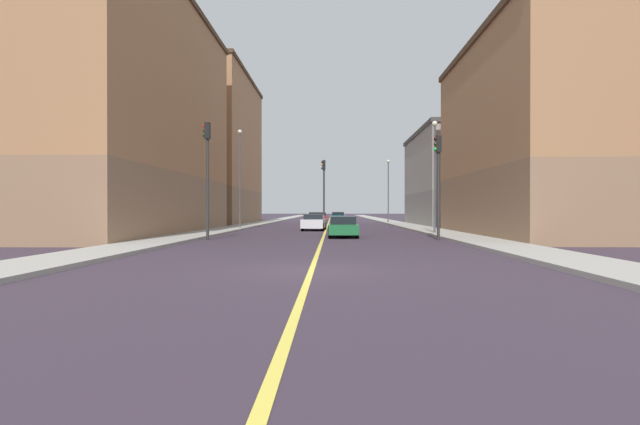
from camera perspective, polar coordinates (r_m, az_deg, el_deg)
ground_plane at (r=13.85m, az=-0.97°, el=-6.57°), size 400.00×400.00×0.00m
sidewalk_left at (r=63.20m, az=8.26°, el=-1.13°), size 2.62×168.00×0.15m
sidewalk_right at (r=63.35m, az=-6.33°, el=-1.12°), size 2.62×168.00×0.15m
lane_center_stripe at (r=62.77m, az=0.96°, el=-1.20°), size 0.16×154.00×0.01m
building_left_near at (r=34.87m, az=24.61°, el=7.79°), size 9.93×18.85×12.42m
building_left_mid at (r=54.89m, az=15.83°, el=3.70°), size 9.93×17.52×9.81m
building_right_corner at (r=37.82m, az=-21.85°, el=10.35°), size 9.93×25.06×16.51m
building_right_midblock at (r=61.51m, az=-12.47°, el=6.91°), size 9.93×20.81×17.46m
traffic_light_left_near at (r=28.13m, az=13.25°, el=4.47°), size 0.40×0.32×5.69m
traffic_light_right_near at (r=28.44m, az=-12.66°, el=5.33°), size 0.40×0.32×6.47m
traffic_light_median_far at (r=46.76m, az=0.43°, el=3.22°), size 0.40×0.32×6.26m
street_lamp_left_near at (r=34.26m, az=12.88°, el=5.24°), size 0.36×0.36×7.39m
street_lamp_right_near at (r=43.28m, az=-9.07°, el=4.85°), size 0.36×0.36×8.31m
street_lamp_left_far at (r=61.89m, az=7.75°, el=3.15°), size 0.36×0.36×7.61m
car_yellow at (r=60.64m, az=-0.48°, el=-0.64°), size 2.01×3.97×1.36m
car_green at (r=30.51m, az=2.60°, el=-1.65°), size 1.81×4.44×1.26m
car_black at (r=83.68m, az=1.93°, el=-0.39°), size 2.00×4.21×1.30m
car_teal at (r=68.21m, az=2.08°, el=-0.52°), size 1.95×4.42×1.35m
car_red at (r=73.81m, az=0.04°, el=-0.49°), size 1.98×4.11×1.26m
car_white at (r=40.52m, az=-0.68°, el=-1.11°), size 1.95×4.50×1.31m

